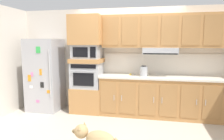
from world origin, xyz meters
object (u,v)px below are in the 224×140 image
Objects in this scene: refrigerator at (45,75)px; screwdriver at (131,74)px; microwave at (87,52)px; built_in_oven at (87,75)px; electric_kettle at (144,71)px; dog at (96,139)px.

screwdriver is (2.12, 0.16, 0.05)m from refrigerator.
microwave is 1.17m from screwdriver.
refrigerator is 2.51× the size of built_in_oven.
electric_kettle is at bearing -25.34° from screwdriver.
refrigerator is at bearing -176.42° from microwave.
screwdriver is 0.35m from electric_kettle.
refrigerator is 2.85m from dog.
microwave is (1.08, 0.07, 0.58)m from refrigerator.
built_in_oven is 1.35m from electric_kettle.
electric_kettle is at bearing -2.01° from microwave.
dog is at bearing -104.28° from electric_kettle.
electric_kettle is at bearing -2.01° from built_in_oven.
screwdriver is 0.18× the size of dog.
built_in_oven reaches higher than screwdriver.
microwave is 1.41m from electric_kettle.
built_in_oven is 1.05m from screwdriver.
refrigerator reaches higher than dog.
built_in_oven is 0.89× the size of dog.
microwave is 4.51× the size of screwdriver.
microwave reaches higher than electric_kettle.
refrigerator is at bearing -175.58° from screwdriver.
screwdriver is 2.31m from dog.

